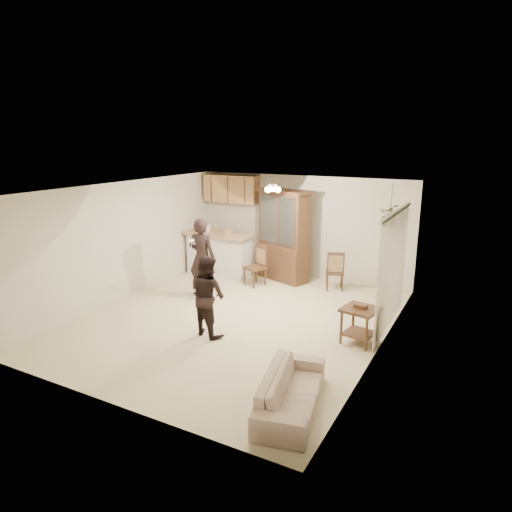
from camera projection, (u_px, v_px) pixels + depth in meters
The scene contains 23 objects.
floor at pixel (235, 319), 8.78m from camera, with size 6.50×6.50×0.00m, color beige.
ceiling at pixel (233, 189), 8.15m from camera, with size 5.50×6.50×0.02m, color white.
wall_back at pixel (301, 227), 11.24m from camera, with size 5.50×0.02×2.50m, color beige.
wall_front at pixel (101, 314), 5.69m from camera, with size 5.50×0.02×2.50m, color beige.
wall_left at pixel (123, 241), 9.72m from camera, with size 0.02×6.50×2.50m, color beige.
wall_right at pixel (383, 277), 7.21m from camera, with size 0.02×6.50×2.50m, color beige.
breakfast_bar at pixel (219, 255), 11.51m from camera, with size 1.60×0.55×1.00m, color silver.
bar_top at pixel (219, 234), 11.37m from camera, with size 1.75×0.70×0.08m, color tan.
upper_cabinets at pixel (231, 189), 11.74m from camera, with size 1.50×0.34×0.70m, color #976241.
vertical_blinds at pixel (392, 271), 8.04m from camera, with size 0.06×2.30×2.10m, color silver, non-canonical shape.
ceiling_fixture at pixel (273, 188), 9.11m from camera, with size 0.36×0.36×0.20m, color beige, non-canonical shape.
hanging_plant at pixel (390, 215), 9.32m from camera, with size 0.43×0.37×0.48m, color #356327.
plant_cord at pixel (392, 199), 9.23m from camera, with size 0.01×0.01×0.65m, color black.
sofa at pixel (291, 382), 5.81m from camera, with size 1.87×0.73×0.73m, color beige.
adult at pixel (202, 257), 9.81m from camera, with size 0.66×0.43×1.80m, color black.
child at pixel (207, 298), 7.94m from camera, with size 0.66×0.51×1.35m, color black.
china_hutch at pixel (284, 236), 10.96m from camera, with size 1.49×0.96×2.19m.
side_table at pixel (360, 325), 7.70m from camera, with size 0.65×0.65×0.69m.
chair_bar at pixel (197, 262), 11.82m from camera, with size 0.43×0.43×0.92m.
chair_hutch_left at pixel (255, 274), 10.72m from camera, with size 0.56×0.56×0.96m.
chair_hutch_right at pixel (334, 278), 10.44m from camera, with size 0.52×0.52×0.91m.
controller_adult at pixel (191, 241), 9.34m from camera, with size 0.05×0.15×0.05m, color white.
controller_child at pixel (192, 291), 7.65m from camera, with size 0.04×0.12×0.04m, color white.
Camera 1 is at (4.22, -7.04, 3.39)m, focal length 32.00 mm.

